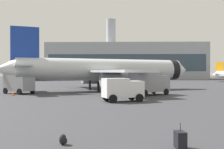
# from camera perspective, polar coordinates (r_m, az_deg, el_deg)

# --- Properties ---
(airplane_at_gate) EXTENTS (34.04, 31.25, 10.50)m
(airplane_at_gate) POSITION_cam_1_polar(r_m,az_deg,el_deg) (48.92, -1.77, 0.95)
(airplane_at_gate) COLOR silver
(airplane_at_gate) RESTS_ON ground
(service_truck) EXTENTS (5.22, 4.47, 2.90)m
(service_truck) POSITION_cam_1_polar(r_m,az_deg,el_deg) (44.02, -18.68, -1.70)
(service_truck) COLOR gray
(service_truck) RESTS_ON ground
(fuel_truck) EXTENTS (6.18, 5.62, 3.20)m
(fuel_truck) POSITION_cam_1_polar(r_m,az_deg,el_deg) (39.65, 7.65, -1.68)
(fuel_truck) COLOR gray
(fuel_truck) RESTS_ON ground
(cargo_van) EXTENTS (4.83, 3.63, 2.60)m
(cargo_van) POSITION_cam_1_polar(r_m,az_deg,el_deg) (30.75, 2.12, -2.90)
(cargo_van) COLOR white
(cargo_van) RESTS_ON ground
(safety_cone_near) EXTENTS (0.44, 0.44, 0.80)m
(safety_cone_near) POSITION_cam_1_polar(r_m,az_deg,el_deg) (54.86, -2.74, -2.51)
(safety_cone_near) COLOR #F2590C
(safety_cone_near) RESTS_ON ground
(safety_cone_far) EXTENTS (0.44, 0.44, 0.69)m
(safety_cone_far) POSITION_cam_1_polar(r_m,az_deg,el_deg) (40.95, -19.69, -3.64)
(safety_cone_far) COLOR #F2590C
(safety_cone_far) RESTS_ON ground
(rolling_suitcase) EXTENTS (0.47, 0.68, 1.10)m
(rolling_suitcase) POSITION_cam_1_polar(r_m,az_deg,el_deg) (12.48, 13.87, -12.87)
(rolling_suitcase) COLOR black
(rolling_suitcase) RESTS_ON ground
(traveller_backpack) EXTENTS (0.36, 0.40, 0.48)m
(traveller_backpack) POSITION_cam_1_polar(r_m,az_deg,el_deg) (12.98, -10.02, -13.06)
(traveller_backpack) COLOR black
(traveller_backpack) RESTS_ON ground
(terminal_building) EXTENTS (71.96, 23.57, 28.41)m
(terminal_building) POSITION_cam_1_polar(r_m,az_deg,el_deg) (131.95, 2.85, 2.69)
(terminal_building) COLOR #9EA3AD
(terminal_building) RESTS_ON ground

